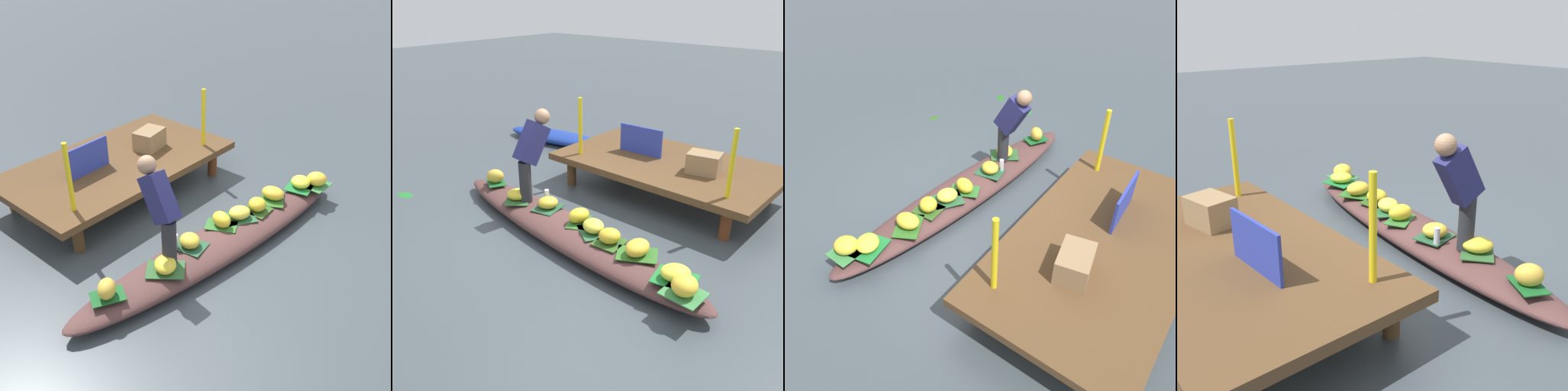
% 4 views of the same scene
% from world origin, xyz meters
% --- Properties ---
extents(canal_water, '(40.00, 40.00, 0.00)m').
position_xyz_m(canal_water, '(0.00, 0.00, 0.00)').
color(canal_water, '#3C454A').
rests_on(canal_water, ground).
extents(dock_platform, '(3.20, 1.80, 0.50)m').
position_xyz_m(dock_platform, '(0.18, 2.03, 0.43)').
color(dock_platform, brown).
rests_on(dock_platform, ground).
extents(vendor_boat, '(4.30, 1.14, 0.25)m').
position_xyz_m(vendor_boat, '(0.00, 0.00, 0.13)').
color(vendor_boat, '#51322F').
rests_on(vendor_boat, ground).
extents(moored_boat, '(2.35, 0.94, 0.22)m').
position_xyz_m(moored_boat, '(-2.73, 2.64, 0.11)').
color(moored_boat, navy).
rests_on(moored_boat, ground).
extents(leaf_mat_0, '(0.52, 0.47, 0.01)m').
position_xyz_m(leaf_mat_0, '(1.08, -0.03, 0.26)').
color(leaf_mat_0, '#2E6621').
rests_on(leaf_mat_0, vendor_boat).
extents(banana_bunch_0, '(0.24, 0.31, 0.17)m').
position_xyz_m(banana_bunch_0, '(1.08, -0.03, 0.34)').
color(banana_bunch_0, yellow).
rests_on(banana_bunch_0, vendor_boat).
extents(leaf_mat_1, '(0.36, 0.41, 0.01)m').
position_xyz_m(leaf_mat_1, '(-0.42, 0.12, 0.26)').
color(leaf_mat_1, '#235131').
rests_on(leaf_mat_1, vendor_boat).
extents(banana_bunch_1, '(0.33, 0.34, 0.15)m').
position_xyz_m(banana_bunch_1, '(-0.42, 0.12, 0.33)').
color(banana_bunch_1, gold).
rests_on(banana_bunch_1, vendor_boat).
extents(leaf_mat_2, '(0.41, 0.37, 0.01)m').
position_xyz_m(leaf_mat_2, '(-1.57, 0.20, 0.26)').
color(leaf_mat_2, '#165622').
rests_on(leaf_mat_2, vendor_boat).
extents(banana_bunch_2, '(0.30, 0.30, 0.20)m').
position_xyz_m(banana_bunch_2, '(-1.57, 0.20, 0.36)').
color(banana_bunch_2, gold).
rests_on(banana_bunch_2, vendor_boat).
extents(leaf_mat_3, '(0.50, 0.51, 0.01)m').
position_xyz_m(leaf_mat_3, '(-0.90, 0.04, 0.26)').
color(leaf_mat_3, '#2B592B').
rests_on(leaf_mat_3, vendor_boat).
extents(banana_bunch_3, '(0.37, 0.38, 0.14)m').
position_xyz_m(banana_bunch_3, '(-0.90, 0.04, 0.33)').
color(banana_bunch_3, yellow).
rests_on(banana_bunch_3, vendor_boat).
extents(leaf_mat_4, '(0.49, 0.46, 0.01)m').
position_xyz_m(leaf_mat_4, '(0.42, 0.03, 0.26)').
color(leaf_mat_4, '#275834').
rests_on(leaf_mat_4, vendor_boat).
extents(banana_bunch_4, '(0.35, 0.33, 0.15)m').
position_xyz_m(banana_bunch_4, '(0.42, 0.03, 0.33)').
color(banana_bunch_4, yellow).
rests_on(banana_bunch_4, vendor_boat).
extents(leaf_mat_5, '(0.39, 0.45, 0.01)m').
position_xyz_m(leaf_mat_5, '(0.14, 0.10, 0.26)').
color(leaf_mat_5, '#2F6A29').
rests_on(leaf_mat_5, vendor_boat).
extents(banana_bunch_5, '(0.26, 0.31, 0.18)m').
position_xyz_m(banana_bunch_5, '(0.14, 0.10, 0.35)').
color(banana_bunch_5, yellow).
rests_on(banana_bunch_5, vendor_boat).
extents(leaf_mat_6, '(0.48, 0.41, 0.01)m').
position_xyz_m(leaf_mat_6, '(1.61, -0.14, 0.26)').
color(leaf_mat_6, '#1D7330').
rests_on(leaf_mat_6, vendor_boat).
extents(banana_bunch_6, '(0.39, 0.39, 0.14)m').
position_xyz_m(banana_bunch_6, '(1.61, -0.14, 0.33)').
color(banana_bunch_6, yellow).
rests_on(banana_bunch_6, vendor_boat).
extents(leaf_mat_7, '(0.34, 0.35, 0.01)m').
position_xyz_m(leaf_mat_7, '(0.71, -0.03, 0.26)').
color(leaf_mat_7, '#2F551E').
rests_on(leaf_mat_7, vendor_boat).
extents(banana_bunch_7, '(0.33, 0.33, 0.17)m').
position_xyz_m(banana_bunch_7, '(0.71, -0.03, 0.34)').
color(banana_bunch_7, gold).
rests_on(banana_bunch_7, vendor_boat).
extents(leaf_mat_8, '(0.38, 0.33, 0.01)m').
position_xyz_m(leaf_mat_8, '(1.79, -0.29, 0.26)').
color(leaf_mat_8, '#377D3F').
rests_on(leaf_mat_8, vendor_boat).
extents(banana_bunch_8, '(0.34, 0.35, 0.19)m').
position_xyz_m(banana_bunch_8, '(1.79, -0.29, 0.35)').
color(banana_bunch_8, yellow).
rests_on(banana_bunch_8, vendor_boat).
extents(vendor_person, '(0.24, 0.54, 1.18)m').
position_xyz_m(vendor_person, '(-0.77, 0.21, 0.93)').
color(vendor_person, '#28282D').
rests_on(vendor_person, vendor_boat).
extents(water_bottle, '(0.06, 0.06, 0.18)m').
position_xyz_m(water_bottle, '(-0.54, 0.23, 0.34)').
color(water_bottle, silver).
rests_on(water_bottle, vendor_boat).
extents(market_banner, '(0.73, 0.07, 0.43)m').
position_xyz_m(market_banner, '(-0.32, 2.03, 0.71)').
color(market_banner, '#29389F').
rests_on(market_banner, dock_platform).
extents(railing_post_west, '(0.06, 0.06, 0.87)m').
position_xyz_m(railing_post_west, '(-1.02, 1.43, 0.93)').
color(railing_post_west, yellow).
rests_on(railing_post_west, dock_platform).
extents(railing_post_east, '(0.06, 0.06, 0.87)m').
position_xyz_m(railing_post_east, '(1.38, 1.43, 0.93)').
color(railing_post_east, yellow).
rests_on(railing_post_east, dock_platform).
extents(produce_crate, '(0.50, 0.41, 0.28)m').
position_xyz_m(produce_crate, '(0.78, 1.96, 0.64)').
color(produce_crate, '#8E6F4C').
rests_on(produce_crate, dock_platform).
extents(drifting_plant_1, '(0.30, 0.21, 0.01)m').
position_xyz_m(drifting_plant_1, '(-2.71, -0.64, 0.00)').
color(drifting_plant_1, '#1E7229').
rests_on(drifting_plant_1, ground).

